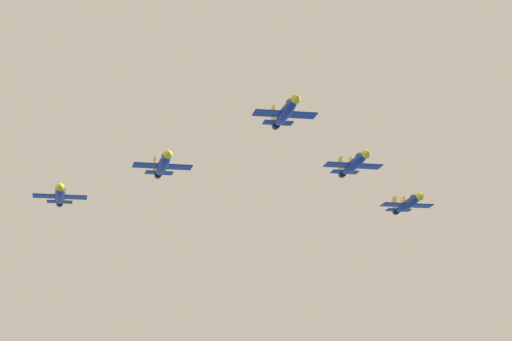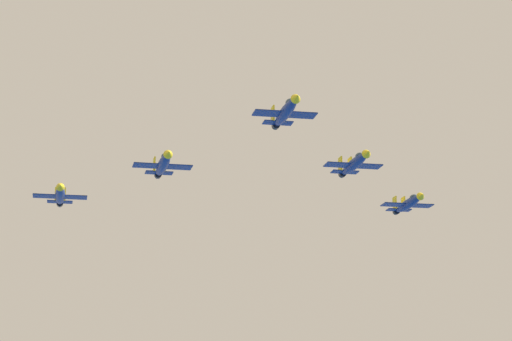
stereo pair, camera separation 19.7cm
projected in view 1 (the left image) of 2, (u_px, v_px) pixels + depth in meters
jet_lead at (286, 112)px, 152.42m from camera, size 15.72×9.52×3.31m
jet_left_wingman at (354, 164)px, 172.93m from camera, size 16.13×9.79×3.39m
jet_right_wingman at (163, 164)px, 166.45m from camera, size 15.92×9.68×3.35m
jet_left_outer at (408, 204)px, 193.48m from camera, size 16.05×9.72×3.38m
jet_right_outer at (60, 195)px, 181.06m from camera, size 15.70×9.50×3.30m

